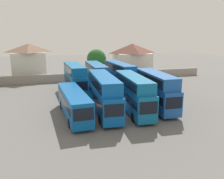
{
  "coord_description": "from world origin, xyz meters",
  "views": [
    {
      "loc": [
        -9.03,
        -29.29,
        10.53
      ],
      "look_at": [
        0.0,
        3.0,
        2.55
      ],
      "focal_mm": 38.38,
      "sensor_mm": 36.0,
      "label": 1
    }
  ],
  "objects": [
    {
      "name": "bus_2",
      "position": [
        -1.87,
        0.22,
        2.89
      ],
      "size": [
        3.04,
        11.65,
        5.14
      ],
      "rotation": [
        0.0,
        0.0,
        -1.62
      ],
      "color": "#0B54A4",
      "rests_on": "ground"
    },
    {
      "name": "depot_boundary_wall",
      "position": [
        0.0,
        23.09,
        0.9
      ],
      "size": [
        56.0,
        0.5,
        1.8
      ],
      "primitive_type": "cube",
      "color": "gray",
      "rests_on": "ground"
    },
    {
      "name": "bus_5",
      "position": [
        -4.1,
        12.8,
        2.84
      ],
      "size": [
        3.03,
        10.5,
        5.05
      ],
      "rotation": [
        0.0,
        0.0,
        -1.52
      ],
      "color": "#116199",
      "rests_on": "ground"
    },
    {
      "name": "house_terrace_left",
      "position": [
        -12.54,
        28.92,
        4.13
      ],
      "size": [
        7.7,
        6.33,
        8.12
      ],
      "color": "silver",
      "rests_on": "ground"
    },
    {
      "name": "house_terrace_centre",
      "position": [
        12.99,
        29.81,
        3.97
      ],
      "size": [
        9.25,
        7.42,
        7.78
      ],
      "color": "silver",
      "rests_on": "ground"
    },
    {
      "name": "tree_left_of_lot",
      "position": [
        2.56,
        25.59,
        4.54
      ],
      "size": [
        4.51,
        4.51,
        6.81
      ],
      "color": "brown",
      "rests_on": "ground"
    },
    {
      "name": "bus_6",
      "position": [
        -0.15,
        13.19,
        2.82
      ],
      "size": [
        2.58,
        10.88,
        5.01
      ],
      "rotation": [
        0.0,
        0.0,
        -1.58
      ],
      "color": "#195CA4",
      "rests_on": "ground"
    },
    {
      "name": "bus_1",
      "position": [
        -5.85,
        0.1,
        1.92
      ],
      "size": [
        3.16,
        11.83,
        3.36
      ],
      "rotation": [
        0.0,
        0.0,
        -1.51
      ],
      "color": "#0A53A0",
      "rests_on": "ground"
    },
    {
      "name": "ground",
      "position": [
        0.0,
        18.0,
        0.0
      ],
      "size": [
        140.0,
        140.0,
        0.0
      ],
      "primitive_type": "plane",
      "color": "#605E5B"
    },
    {
      "name": "bus_3",
      "position": [
        2.09,
        -0.21,
        2.8
      ],
      "size": [
        2.99,
        11.2,
        4.96
      ],
      "rotation": [
        0.0,
        0.0,
        -1.62
      ],
      "color": "#0E6198",
      "rests_on": "ground"
    },
    {
      "name": "bus_7",
      "position": [
        4.31,
        13.05,
        2.83
      ],
      "size": [
        3.11,
        11.61,
        5.03
      ],
      "rotation": [
        0.0,
        0.0,
        -1.51
      ],
      "color": "#10529C",
      "rests_on": "ground"
    },
    {
      "name": "bus_4",
      "position": [
        5.72,
        0.43,
        2.87
      ],
      "size": [
        2.83,
        10.39,
        5.1
      ],
      "rotation": [
        0.0,
        0.0,
        -1.61
      ],
      "color": "#1A53A2",
      "rests_on": "ground"
    }
  ]
}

